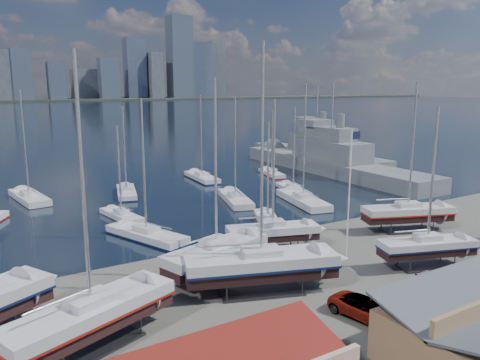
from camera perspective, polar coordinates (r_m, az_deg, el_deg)
ground at (r=41.99m, az=8.82°, el=-10.79°), size 1400.00×1400.00×0.00m
sailboat_cradle_1 at (r=30.64m, az=-17.67°, el=-15.44°), size 11.42×6.81×17.71m
sailboat_cradle_2 at (r=39.48m, az=-2.88°, el=-8.86°), size 10.48×5.54×16.44m
sailboat_cradle_3 at (r=36.62m, az=2.58°, el=-10.29°), size 12.26×7.08×18.89m
sailboat_cradle_4 at (r=45.38m, az=4.02°, el=-6.29°), size 9.19×5.17×14.59m
sailboat_cradle_5 at (r=44.49m, az=21.85°, el=-7.50°), size 8.97×5.21×14.15m
sailboat_cradle_6 at (r=54.88m, az=19.79°, el=-3.77°), size 10.35×6.33×16.19m
sailboat_moored_2 at (r=71.81m, az=-24.29°, el=-2.11°), size 4.32×10.97×16.13m
sailboat_moored_3 at (r=50.27m, az=-11.32°, el=-6.77°), size 6.19×10.59×15.28m
sailboat_moored_4 at (r=58.60m, az=-14.25°, el=-4.28°), size 3.30×8.05×11.80m
sailboat_moored_5 at (r=70.94m, az=-13.66°, el=-1.59°), size 4.96×9.55×13.75m
sailboat_moored_6 at (r=54.72m, az=3.37°, el=-5.07°), size 5.89×8.49×12.48m
sailboat_moored_7 at (r=64.76m, az=-0.58°, el=-2.47°), size 5.76×10.57×15.37m
sailboat_moored_8 at (r=80.45m, az=-4.68°, el=0.19°), size 3.75×10.35×15.16m
sailboat_moored_9 at (r=64.46m, az=7.67°, el=-2.63°), size 5.63×11.63×16.92m
sailboat_moored_10 at (r=71.10m, az=6.50°, el=-1.31°), size 4.99×9.27×13.35m
sailboat_moored_11 at (r=84.58m, az=3.88°, el=0.74°), size 4.46×8.64×12.44m
naval_ship_east at (r=88.54m, az=10.93°, el=1.93°), size 8.92×46.06×18.12m
naval_ship_west at (r=103.28m, az=9.18°, el=3.30°), size 6.58×38.55×17.46m
car_a at (r=29.39m, az=5.88°, el=-19.15°), size 3.65×5.10×1.61m
car_b at (r=35.96m, az=19.40°, el=-13.93°), size 4.75×3.18×1.48m
car_c at (r=34.45m, az=14.99°, el=-14.87°), size 3.29×5.44×1.41m
car_d at (r=39.62m, az=23.83°, el=-12.01°), size 1.89×4.53×1.31m
flagpole at (r=43.72m, az=13.30°, el=-0.59°), size 1.06×0.12×12.02m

